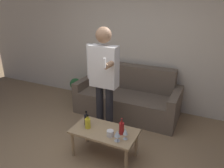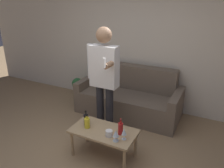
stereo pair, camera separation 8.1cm
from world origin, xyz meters
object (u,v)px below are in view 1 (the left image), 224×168
at_px(couch, 128,97).
at_px(coffee_table, 104,134).
at_px(person_standing_front, 104,75).
at_px(bottle_orange, 88,123).

height_order(couch, coffee_table, couch).
relative_size(coffee_table, person_standing_front, 0.52).
bearing_deg(couch, bottle_orange, -92.38).
relative_size(couch, bottle_orange, 9.82).
distance_m(bottle_orange, person_standing_front, 0.78).
height_order(coffee_table, bottle_orange, bottle_orange).
distance_m(coffee_table, person_standing_front, 0.90).
relative_size(coffee_table, bottle_orange, 4.58).
distance_m(coffee_table, bottle_orange, 0.28).
distance_m(couch, coffee_table, 1.39).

